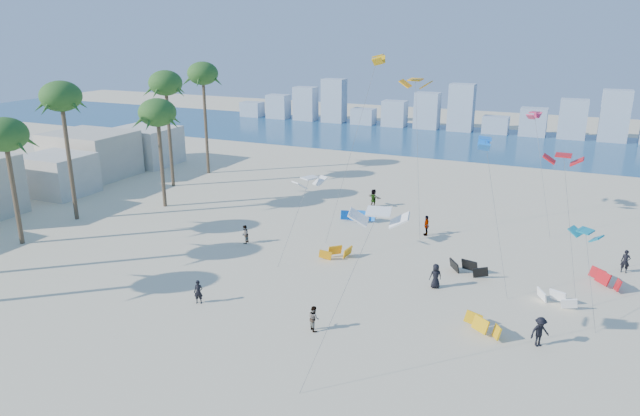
% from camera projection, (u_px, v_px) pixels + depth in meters
% --- Properties ---
extents(ground, '(220.00, 220.00, 0.00)m').
position_uv_depth(ground, '(163.00, 349.00, 34.11)').
color(ground, beige).
rests_on(ground, ground).
extents(ocean, '(220.00, 220.00, 0.00)m').
position_uv_depth(ocean, '(440.00, 140.00, 96.84)').
color(ocean, navy).
rests_on(ocean, ground).
extents(kitesurfer_near, '(0.71, 0.58, 1.67)m').
position_uv_depth(kitesurfer_near, '(198.00, 292.00, 39.51)').
color(kitesurfer_near, black).
rests_on(kitesurfer_near, ground).
extents(kitesurfer_mid, '(1.00, 0.99, 1.63)m').
position_uv_depth(kitesurfer_mid, '(314.00, 318.00, 36.02)').
color(kitesurfer_mid, gray).
rests_on(kitesurfer_mid, ground).
extents(kitesurfers_far, '(30.73, 23.75, 1.90)m').
position_uv_depth(kitesurfers_far, '(419.00, 244.00, 48.05)').
color(kitesurfers_far, black).
rests_on(kitesurfers_far, ground).
extents(grounded_kites, '(24.75, 19.11, 1.08)m').
position_uv_depth(grounded_kites, '(450.00, 263.00, 45.17)').
color(grounded_kites, '#FFA00D').
rests_on(grounded_kites, ground).
extents(flying_kites, '(29.69, 42.52, 16.33)m').
position_uv_depth(flying_kites, '(493.00, 121.00, 45.07)').
color(flying_kites, white).
rests_on(flying_kites, ground).
extents(palm_row, '(9.02, 44.80, 14.04)m').
position_uv_depth(palm_row, '(80.00, 110.00, 53.23)').
color(palm_row, brown).
rests_on(palm_row, ground).
extents(beachfront_buildings, '(11.50, 43.00, 6.00)m').
position_uv_depth(beachfront_buildings, '(37.00, 172.00, 64.52)').
color(beachfront_buildings, beige).
rests_on(beachfront_buildings, ground).
extents(distant_skyline, '(85.00, 3.00, 8.40)m').
position_uv_depth(distant_skyline, '(447.00, 113.00, 105.08)').
color(distant_skyline, '#9EADBF').
rests_on(distant_skyline, ground).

